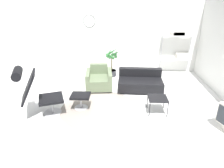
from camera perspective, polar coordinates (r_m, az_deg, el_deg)
ground_plane at (r=5.39m, az=-0.63°, el=-6.79°), size 12.00×12.00×0.00m
wall_back at (r=7.87m, az=0.49°, el=13.75°), size 12.00×0.09×2.80m
round_rug at (r=5.35m, az=-3.41°, el=-7.03°), size 2.11×2.11×0.01m
lounge_chair at (r=5.09m, az=-21.53°, el=-1.06°), size 1.18×0.91×1.25m
ottoman at (r=5.30m, az=-8.95°, el=-3.97°), size 0.50×0.42×0.39m
armchair_red at (r=6.47m, az=-3.73°, el=1.15°), size 0.90×0.97×0.72m
couch_low at (r=6.44m, az=8.03°, el=0.44°), size 1.41×0.90×0.62m
side_table at (r=5.15m, az=12.93°, el=-4.26°), size 0.48×0.48×0.40m
potted_plant at (r=7.44m, az=0.01°, el=5.86°), size 0.57×0.57×1.05m
shelf_unit at (r=7.98m, az=18.61°, el=10.68°), size 1.13×0.28×1.73m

